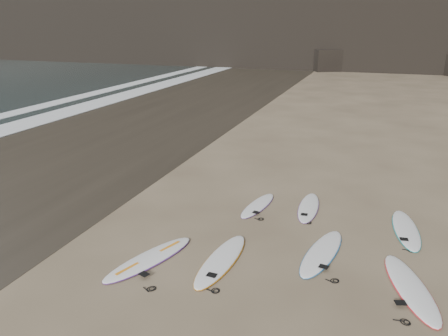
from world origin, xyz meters
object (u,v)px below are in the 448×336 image
object	(u,v)px
surfboard_1	(221,260)
surfboard_7	(406,229)
surfboard_3	(411,287)
surfboard_5	(258,205)
surfboard_0	(150,258)
surfboard_6	(309,207)
surfboard_2	(322,252)

from	to	relation	value
surfboard_1	surfboard_7	size ratio (longest dim) A/B	1.05
surfboard_3	surfboard_5	world-z (taller)	surfboard_3
surfboard_0	surfboard_6	distance (m)	5.48
surfboard_6	surfboard_1	bearing A→B (deg)	-113.45
surfboard_0	surfboard_7	size ratio (longest dim) A/B	1.06
surfboard_0	surfboard_3	xyz separation A→B (m)	(6.00, 0.81, 0.00)
surfboard_3	surfboard_6	world-z (taller)	surfboard_3
surfboard_0	surfboard_3	bearing A→B (deg)	27.25
surfboard_5	surfboard_6	xyz separation A→B (m)	(1.55, 0.38, 0.00)
surfboard_2	surfboard_7	size ratio (longest dim) A/B	1.03
surfboard_0	surfboard_7	distance (m)	7.12
surfboard_1	surfboard_6	size ratio (longest dim) A/B	1.14
surfboard_6	surfboard_7	world-z (taller)	surfboard_7
surfboard_3	surfboard_6	size ratio (longest dim) A/B	1.15
surfboard_0	surfboard_3	size ratio (longest dim) A/B	1.00
surfboard_1	surfboard_3	world-z (taller)	same
surfboard_3	surfboard_7	size ratio (longest dim) A/B	1.06
surfboard_1	surfboard_2	size ratio (longest dim) A/B	1.02
surfboard_1	surfboard_3	size ratio (longest dim) A/B	0.99
surfboard_1	surfboard_2	xyz separation A→B (m)	(2.27, 1.18, -0.00)
surfboard_7	surfboard_0	bearing A→B (deg)	-154.36
surfboard_7	surfboard_2	bearing A→B (deg)	-141.14
surfboard_0	surfboard_3	distance (m)	6.05
surfboard_2	surfboard_3	size ratio (longest dim) A/B	0.97
surfboard_1	surfboard_6	bearing A→B (deg)	72.16
surfboard_3	surfboard_6	distance (m)	4.59
surfboard_6	surfboard_3	bearing A→B (deg)	-54.86
surfboard_2	surfboard_6	world-z (taller)	surfboard_2
surfboard_6	surfboard_7	xyz separation A→B (m)	(2.82, -0.65, 0.00)
surfboard_5	surfboard_6	size ratio (longest dim) A/B	0.91
surfboard_2	surfboard_7	distance (m)	2.94
surfboard_1	surfboard_5	bearing A→B (deg)	93.79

